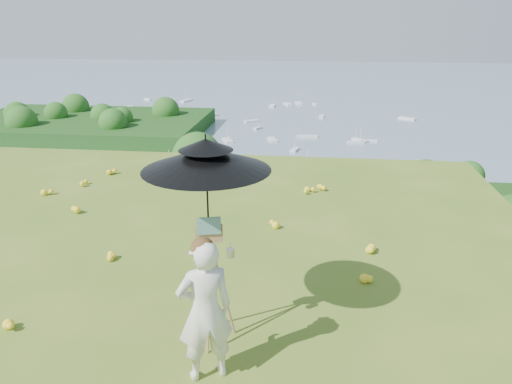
# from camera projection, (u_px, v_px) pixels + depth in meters

# --- Properties ---
(ground) EXTENTS (14.00, 14.00, 0.00)m
(ground) POSITION_uv_depth(u_px,v_px,m) (72.00, 285.00, 6.73)
(ground) COLOR #4E7020
(ground) RESTS_ON ground
(forest_slope) EXTENTS (140.00, 56.00, 22.00)m
(forest_slope) POSITION_uv_depth(u_px,v_px,m) (273.00, 366.00, 49.11)
(forest_slope) COLOR #15390F
(forest_slope) RESTS_ON bay_water
(shoreline_tier) EXTENTS (170.00, 28.00, 8.00)m
(shoreline_tier) POSITION_uv_depth(u_px,v_px,m) (292.00, 251.00, 88.90)
(shoreline_tier) COLOR #6C6256
(shoreline_tier) RESTS_ON bay_water
(bay_water) EXTENTS (700.00, 700.00, 0.00)m
(bay_water) POSITION_uv_depth(u_px,v_px,m) (310.00, 99.00, 242.83)
(bay_water) COLOR #728AA3
(bay_water) RESTS_ON ground
(peninsula) EXTENTS (90.00, 60.00, 12.00)m
(peninsula) POSITION_uv_depth(u_px,v_px,m) (85.00, 118.00, 170.03)
(peninsula) COLOR #15390F
(peninsula) RESTS_ON bay_water
(slope_trees) EXTENTS (110.00, 50.00, 6.00)m
(slope_trees) POSITION_uv_depth(u_px,v_px,m) (275.00, 236.00, 44.48)
(slope_trees) COLOR #195419
(slope_trees) RESTS_ON forest_slope
(harbor_town) EXTENTS (110.00, 22.00, 5.00)m
(harbor_town) POSITION_uv_depth(u_px,v_px,m) (293.00, 218.00, 86.75)
(harbor_town) COLOR silver
(harbor_town) RESTS_ON shoreline_tier
(moored_boats) EXTENTS (140.00, 140.00, 0.70)m
(moored_boats) POSITION_uv_depth(u_px,v_px,m) (269.00, 132.00, 170.11)
(moored_boats) COLOR silver
(moored_boats) RESTS_ON bay_water
(wildflowers) EXTENTS (10.00, 10.50, 0.12)m
(wildflowers) POSITION_uv_depth(u_px,v_px,m) (80.00, 273.00, 6.94)
(wildflowers) COLOR yellow
(wildflowers) RESTS_ON ground
(painter) EXTENTS (0.65, 0.56, 1.50)m
(painter) POSITION_uv_depth(u_px,v_px,m) (205.00, 311.00, 4.79)
(painter) COLOR silver
(painter) RESTS_ON ground
(field_easel) EXTENTS (0.69, 0.69, 1.50)m
(field_easel) POSITION_uv_depth(u_px,v_px,m) (211.00, 280.00, 5.37)
(field_easel) COLOR olive
(field_easel) RESTS_ON ground
(sun_umbrella) EXTENTS (1.58, 1.58, 1.11)m
(sun_umbrella) POSITION_uv_depth(u_px,v_px,m) (207.00, 188.00, 5.06)
(sun_umbrella) COLOR black
(sun_umbrella) RESTS_ON field_easel
(painter_cap) EXTENTS (0.28, 0.31, 0.10)m
(painter_cap) POSITION_uv_depth(u_px,v_px,m) (202.00, 244.00, 4.56)
(painter_cap) COLOR #E37C7C
(painter_cap) RESTS_ON painter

